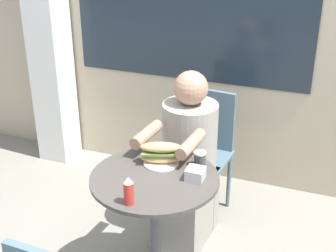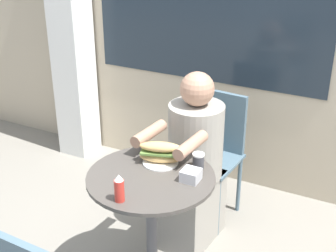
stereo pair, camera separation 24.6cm
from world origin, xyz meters
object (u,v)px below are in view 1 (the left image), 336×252
object	(u,v)px
cafe_table	(155,209)
diner_chair	(205,142)
drink_cup	(200,159)
condiment_bottle	(129,191)
seated_diner	(187,170)
sandwich_on_plate	(161,154)

from	to	relation	value
cafe_table	diner_chair	xyz separation A→B (m)	(0.01, 0.86, -0.01)
cafe_table	drink_cup	world-z (taller)	drink_cup
cafe_table	condiment_bottle	world-z (taller)	condiment_bottle
diner_chair	seated_diner	xyz separation A→B (m)	(-0.01, -0.35, -0.04)
cafe_table	condiment_bottle	xyz separation A→B (m)	(-0.02, -0.26, 0.27)
seated_diner	sandwich_on_plate	distance (m)	0.48
cafe_table	condiment_bottle	distance (m)	0.38
seated_diner	sandwich_on_plate	size ratio (longest dim) A/B	4.70
cafe_table	drink_cup	size ratio (longest dim) A/B	8.83
seated_diner	drink_cup	size ratio (longest dim) A/B	13.57
cafe_table	diner_chair	bearing A→B (deg)	89.07
seated_diner	drink_cup	world-z (taller)	seated_diner
diner_chair	seated_diner	size ratio (longest dim) A/B	0.78
drink_cup	condiment_bottle	size ratio (longest dim) A/B	0.58
diner_chair	seated_diner	bearing A→B (deg)	93.06
drink_cup	cafe_table	bearing A→B (deg)	-134.54
seated_diner	cafe_table	bearing A→B (deg)	94.49
sandwich_on_plate	condiment_bottle	distance (m)	0.40
condiment_bottle	drink_cup	bearing A→B (deg)	65.82
cafe_table	diner_chair	size ratio (longest dim) A/B	0.84
sandwich_on_plate	drink_cup	world-z (taller)	sandwich_on_plate
diner_chair	sandwich_on_plate	bearing A→B (deg)	92.34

